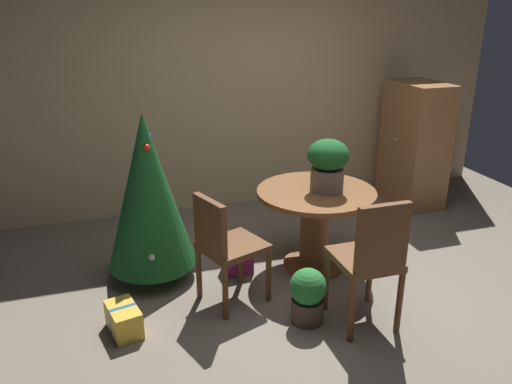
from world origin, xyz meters
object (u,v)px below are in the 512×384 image
object	(u,v)px
round_dining_table	(315,217)
wooden_chair_near	(371,257)
holiday_tree	(148,192)
gift_box_gold	(124,320)
potted_plant	(308,295)
flower_vase	(328,163)
gift_box_purple	(237,260)
wooden_chair_left	(225,244)
wooden_cabinet	(414,144)

from	to	relation	value
round_dining_table	wooden_chair_near	size ratio (longest dim) A/B	1.01
holiday_tree	gift_box_gold	bearing A→B (deg)	-112.34
potted_plant	gift_box_gold	bearing A→B (deg)	168.31
flower_vase	holiday_tree	bearing A→B (deg)	169.04
gift_box_gold	potted_plant	world-z (taller)	potted_plant
flower_vase	gift_box_gold	xyz separation A→B (m)	(-1.72, -0.44, -0.85)
flower_vase	gift_box_purple	size ratio (longest dim) A/B	1.75
round_dining_table	flower_vase	distance (m)	0.49
wooden_chair_near	gift_box_purple	size ratio (longest dim) A/B	3.96
round_dining_table	gift_box_purple	size ratio (longest dim) A/B	3.99
wooden_chair_near	gift_box_gold	size ratio (longest dim) A/B	2.82
gift_box_gold	gift_box_purple	xyz separation A→B (m)	(0.98, 0.57, 0.01)
flower_vase	gift_box_purple	distance (m)	1.12
holiday_tree	gift_box_gold	size ratio (longest dim) A/B	4.01
flower_vase	potted_plant	bearing A→B (deg)	-122.57
gift_box_gold	gift_box_purple	world-z (taller)	gift_box_purple
round_dining_table	flower_vase	world-z (taller)	flower_vase
flower_vase	gift_box_purple	xyz separation A→B (m)	(-0.74, 0.14, -0.84)
wooden_chair_left	wooden_cabinet	bearing A→B (deg)	28.80
round_dining_table	holiday_tree	bearing A→B (deg)	169.62
holiday_tree	round_dining_table	bearing A→B (deg)	-10.38
flower_vase	potted_plant	world-z (taller)	flower_vase
gift_box_gold	potted_plant	bearing A→B (deg)	-11.69
holiday_tree	potted_plant	xyz separation A→B (m)	(0.98, -0.98, -0.54)
flower_vase	gift_box_gold	world-z (taller)	flower_vase
potted_plant	flower_vase	bearing A→B (deg)	57.43
wooden_chair_near	wooden_cabinet	world-z (taller)	wooden_cabinet
wooden_chair_near	holiday_tree	world-z (taller)	holiday_tree
wooden_chair_left	wooden_cabinet	xyz separation A→B (m)	(2.54, 1.39, 0.19)
round_dining_table	wooden_chair_left	size ratio (longest dim) A/B	1.13
wooden_chair_near	potted_plant	distance (m)	0.53
round_dining_table	potted_plant	distance (m)	0.85
wooden_chair_left	round_dining_table	bearing A→B (deg)	20.00
wooden_chair_left	potted_plant	bearing A→B (deg)	-39.79
wooden_cabinet	potted_plant	bearing A→B (deg)	-138.44
potted_plant	wooden_cabinet	bearing A→B (deg)	41.56
holiday_tree	wooden_chair_left	bearing A→B (deg)	-49.55
flower_vase	wooden_chair_left	bearing A→B (deg)	-163.12
wooden_chair_left	holiday_tree	xyz separation A→B (m)	(-0.48, 0.56, 0.26)
wooden_chair_left	wooden_chair_near	size ratio (longest dim) A/B	0.90
round_dining_table	holiday_tree	size ratio (longest dim) A/B	0.71
wooden_cabinet	wooden_chair_left	bearing A→B (deg)	-151.20
round_dining_table	gift_box_purple	distance (m)	0.76
potted_plant	gift_box_purple	bearing A→B (deg)	109.04
flower_vase	round_dining_table	bearing A→B (deg)	159.48
wooden_chair_left	wooden_cabinet	size ratio (longest dim) A/B	0.64
round_dining_table	holiday_tree	xyz separation A→B (m)	(-1.35, 0.25, 0.30)
wooden_chair_near	potted_plant	bearing A→B (deg)	153.51
wooden_chair_left	wooden_chair_near	distance (m)	1.05
flower_vase	holiday_tree	size ratio (longest dim) A/B	0.31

